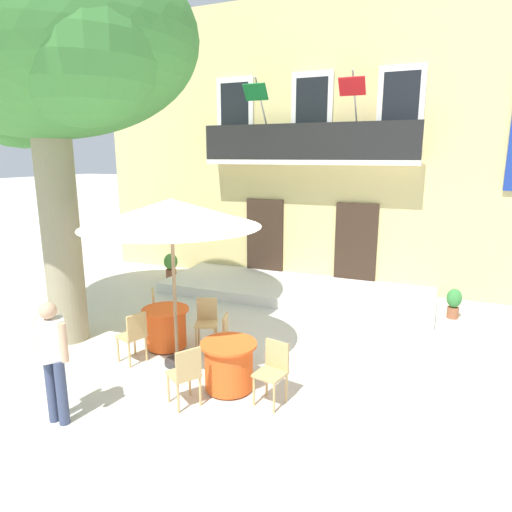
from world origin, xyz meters
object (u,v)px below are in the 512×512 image
at_px(cafe_chair_middle_2, 186,372).
at_px(cafe_chair_middle_1, 232,337).
at_px(cafe_table_middle, 229,365).
at_px(cafe_umbrella, 171,213).
at_px(cafe_chair_near_tree_0, 134,334).
at_px(cafe_chair_middle_0, 273,368).
at_px(cafe_chair_near_tree_1, 207,319).
at_px(pedestrian_near_entrance, 53,356).
at_px(cafe_table_near_tree, 166,328).
at_px(ground_planter_left, 171,265).
at_px(ground_planter_right, 454,302).
at_px(plane_tree, 41,51).
at_px(cafe_chair_near_tree_2, 159,308).

bearing_deg(cafe_chair_middle_2, cafe_chair_middle_1, 87.97).
distance_m(cafe_table_middle, cafe_umbrella, 2.55).
relative_size(cafe_chair_near_tree_0, cafe_chair_middle_2, 1.00).
relative_size(cafe_chair_middle_0, cafe_chair_middle_1, 1.00).
bearing_deg(cafe_chair_middle_1, cafe_umbrella, -161.57).
bearing_deg(cafe_chair_middle_1, cafe_chair_near_tree_0, -161.65).
height_order(cafe_chair_near_tree_1, pedestrian_near_entrance, pedestrian_near_entrance).
bearing_deg(cafe_table_near_tree, cafe_chair_middle_1, -8.05).
xyz_separation_m(cafe_table_near_tree, ground_planter_left, (-2.57, 4.01, 0.03)).
xyz_separation_m(cafe_chair_near_tree_1, cafe_chair_middle_2, (0.75, -1.93, 0.00)).
bearing_deg(cafe_chair_middle_0, cafe_table_near_tree, 158.77).
xyz_separation_m(cafe_chair_middle_1, ground_planter_right, (3.48, 3.97, -0.16)).
relative_size(cafe_chair_near_tree_0, ground_planter_left, 1.21).
height_order(cafe_table_near_tree, cafe_table_middle, same).
bearing_deg(cafe_umbrella, cafe_chair_near_tree_0, -161.76).
distance_m(cafe_chair_near_tree_0, ground_planter_right, 6.80).
bearing_deg(pedestrian_near_entrance, ground_planter_right, 52.27).
bearing_deg(plane_tree, cafe_chair_middle_1, 2.26).
distance_m(plane_tree, cafe_chair_middle_0, 6.60).
relative_size(cafe_chair_near_tree_1, cafe_chair_middle_0, 1.00).
relative_size(cafe_chair_near_tree_1, ground_planter_left, 1.21).
bearing_deg(cafe_table_middle, cafe_chair_middle_0, -5.42).
bearing_deg(cafe_chair_middle_2, cafe_umbrella, 128.54).
xyz_separation_m(plane_tree, cafe_chair_near_tree_2, (1.52, 0.88, -4.74)).
height_order(cafe_chair_middle_2, pedestrian_near_entrance, pedestrian_near_entrance).
xyz_separation_m(cafe_chair_near_tree_0, cafe_umbrella, (0.71, 0.23, 2.08)).
bearing_deg(cafe_chair_near_tree_2, ground_planter_left, 120.44).
distance_m(plane_tree, cafe_table_middle, 6.21).
height_order(cafe_umbrella, pedestrian_near_entrance, cafe_umbrella).
distance_m(cafe_chair_near_tree_0, cafe_chair_near_tree_1, 1.37).
bearing_deg(cafe_chair_middle_0, cafe_chair_near_tree_0, 174.98).
bearing_deg(plane_tree, cafe_chair_near_tree_2, 30.06).
distance_m(cafe_chair_middle_0, pedestrian_near_entrance, 2.98).
bearing_deg(plane_tree, cafe_chair_middle_0, -7.84).
xyz_separation_m(cafe_table_near_tree, cafe_chair_middle_0, (2.50, -0.97, 0.14)).
relative_size(cafe_chair_near_tree_2, cafe_umbrella, 0.31).
relative_size(cafe_table_middle, cafe_chair_middle_0, 0.95).
relative_size(cafe_chair_near_tree_0, cafe_chair_middle_1, 1.00).
bearing_deg(cafe_chair_near_tree_2, cafe_chair_middle_2, -47.41).
bearing_deg(cafe_chair_near_tree_1, ground_planter_right, 38.53).
relative_size(cafe_chair_near_tree_1, cafe_chair_middle_1, 1.00).
relative_size(cafe_chair_near_tree_2, pedestrian_near_entrance, 0.54).
bearing_deg(cafe_chair_near_tree_2, cafe_table_middle, -32.22).
xyz_separation_m(cafe_chair_near_tree_2, cafe_umbrella, (1.09, -1.04, 2.08)).
xyz_separation_m(cafe_chair_near_tree_0, cafe_chair_middle_0, (2.65, -0.23, 0.00)).
height_order(cafe_chair_middle_1, ground_planter_left, cafe_chair_middle_1).
height_order(cafe_chair_middle_0, ground_planter_right, cafe_chair_middle_0).
distance_m(plane_tree, pedestrian_near_entrance, 5.28).
bearing_deg(cafe_table_middle, cafe_table_near_tree, 152.79).
height_order(cafe_table_near_tree, cafe_chair_near_tree_1, cafe_chair_near_tree_1).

